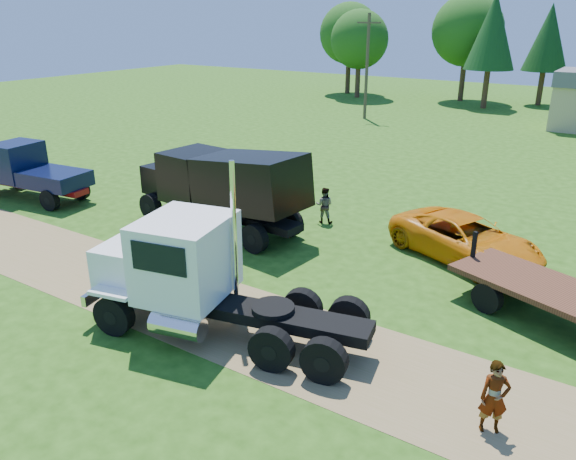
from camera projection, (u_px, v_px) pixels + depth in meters
The scene contains 8 objects.
ground at pixel (271, 333), 16.67m from camera, with size 140.00×140.00×0.00m, color #234910.
dirt_track at pixel (271, 333), 16.66m from camera, with size 120.00×4.20×0.01m, color olive.
white_semi_tractor at pixel (189, 274), 16.39m from camera, with size 8.67×4.39×5.12m.
black_dump_truck at pixel (223, 184), 24.00m from camera, with size 8.77×3.34×3.75m.
navy_truck at pixel (27, 171), 28.45m from camera, with size 6.65×2.98×2.82m.
orange_pickup at pixel (465, 239), 21.43m from camera, with size 2.80×6.06×1.69m, color orange.
spectator_a at pixel (494, 397), 12.46m from camera, with size 0.65×0.43×1.79m, color #999999.
spectator_b at pixel (324, 205), 25.25m from camera, with size 0.80×0.62×1.65m, color #999999.
Camera 1 is at (8.35, -11.81, 8.85)m, focal length 35.00 mm.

